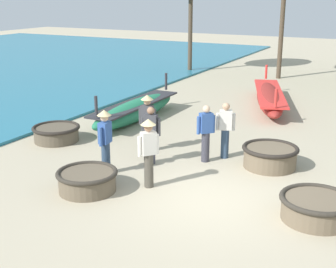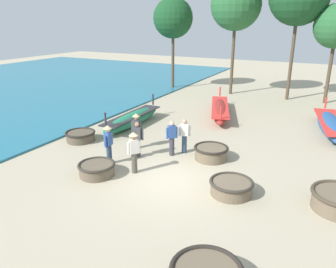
{
  "view_description": "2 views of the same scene",
  "coord_description": "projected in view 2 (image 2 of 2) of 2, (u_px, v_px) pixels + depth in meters",
  "views": [
    {
      "loc": [
        3.56,
        -8.91,
        4.44
      ],
      "look_at": [
        -1.75,
        1.29,
        0.94
      ],
      "focal_mm": 50.0,
      "sensor_mm": 36.0,
      "label": 1
    },
    {
      "loc": [
        4.92,
        -9.69,
        5.63
      ],
      "look_at": [
        -1.13,
        1.95,
        1.06
      ],
      "focal_mm": 35.0,
      "sensor_mm": 36.0,
      "label": 2
    }
  ],
  "objects": [
    {
      "name": "ground_plane",
      "position": [
        171.0,
        181.0,
        12.11
      ],
      "size": [
        80.0,
        80.0,
        0.0
      ],
      "primitive_type": "plane",
      "color": "tan"
    },
    {
      "name": "coracle_weathered",
      "position": [
        97.0,
        169.0,
        12.48
      ],
      "size": [
        1.43,
        1.43,
        0.5
      ],
      "color": "brown",
      "rests_on": "ground"
    },
    {
      "name": "coracle_center",
      "position": [
        231.0,
        187.0,
        11.13
      ],
      "size": [
        1.51,
        1.51,
        0.51
      ],
      "color": "brown",
      "rests_on": "ground"
    },
    {
      "name": "coracle_tilted",
      "position": [
        80.0,
        136.0,
        16.07
      ],
      "size": [
        1.47,
        1.47,
        0.49
      ],
      "color": "brown",
      "rests_on": "ground"
    },
    {
      "name": "coracle_front_right",
      "position": [
        211.0,
        152.0,
        13.94
      ],
      "size": [
        1.48,
        1.48,
        0.58
      ],
      "color": "brown",
      "rests_on": "ground"
    },
    {
      "name": "long_boat_green_hull",
      "position": [
        331.0,
        125.0,
        17.34
      ],
      "size": [
        2.21,
        5.77,
        1.31
      ],
      "color": "#285693",
      "rests_on": "ground"
    },
    {
      "name": "long_boat_red_hull",
      "position": [
        220.0,
        110.0,
        20.34
      ],
      "size": [
        2.9,
        5.95,
        1.28
      ],
      "color": "maroon",
      "rests_on": "ground"
    },
    {
      "name": "long_boat_white_hull",
      "position": [
        132.0,
        119.0,
        18.34
      ],
      "size": [
        1.05,
        5.21,
        1.36
      ],
      "color": "#237551",
      "rests_on": "ground"
    },
    {
      "name": "fisherman_standing_left",
      "position": [
        108.0,
        142.0,
        13.29
      ],
      "size": [
        0.36,
        0.53,
        1.67
      ],
      "color": "#2D425B",
      "rests_on": "ground"
    },
    {
      "name": "fisherman_with_hat",
      "position": [
        184.0,
        135.0,
        14.45
      ],
      "size": [
        0.49,
        0.34,
        1.57
      ],
      "color": "#2D425B",
      "rests_on": "ground"
    },
    {
      "name": "fisherman_standing_right",
      "position": [
        138.0,
        139.0,
        14.02
      ],
      "size": [
        0.52,
        0.28,
        1.57
      ],
      "color": "#383842",
      "rests_on": "ground"
    },
    {
      "name": "fisherman_by_coracle",
      "position": [
        137.0,
        128.0,
        14.95
      ],
      "size": [
        0.53,
        0.36,
        1.67
      ],
      "color": "#383842",
      "rests_on": "ground"
    },
    {
      "name": "fisherman_hauling",
      "position": [
        134.0,
        150.0,
        12.48
      ],
      "size": [
        0.38,
        0.44,
        1.67
      ],
      "color": "#4C473D",
      "rests_on": "ground"
    },
    {
      "name": "fisherman_crouching",
      "position": [
        172.0,
        137.0,
        14.17
      ],
      "size": [
        0.39,
        0.41,
        1.57
      ],
      "color": "#383842",
      "rests_on": "ground"
    },
    {
      "name": "tree_left_mid",
      "position": [
        173.0,
        18.0,
        26.79
      ],
      "size": [
        3.27,
        3.27,
        7.45
      ],
      "color": "#4C3D2D",
      "rests_on": "ground"
    },
    {
      "name": "tree_center",
      "position": [
        236.0,
        5.0,
        24.37
      ],
      "size": [
        3.78,
        3.78,
        8.62
      ],
      "color": "#4C3D2D",
      "rests_on": "ground"
    }
  ]
}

